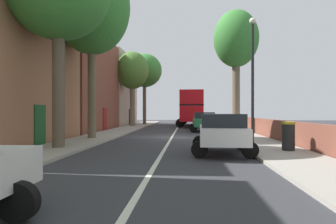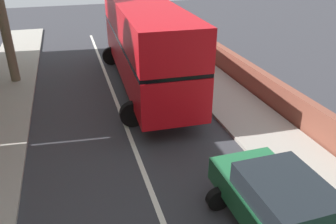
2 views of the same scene
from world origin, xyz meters
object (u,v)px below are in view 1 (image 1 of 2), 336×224
Objects in this scene: parked_car_white_right_2 at (222,131)px; lamppost_right at (253,70)px; street_tree_left_2 at (132,71)px; litter_bin_right at (288,136)px; street_tree_left_0 at (144,71)px; street_tree_left_6 at (92,7)px; double_decker_bus at (192,107)px; parked_car_green_right_0 at (204,121)px; street_tree_right_3 at (236,41)px.

parked_car_white_right_2 is 0.63× the size of lamppost_right.
parked_car_white_right_2 is at bearing -69.97° from street_tree_left_2.
litter_bin_right is at bearing -63.16° from street_tree_left_2.
street_tree_left_0 is 0.82× the size of street_tree_left_6.
street_tree_left_6 is at bearing -110.09° from double_decker_bus.
parked_car_green_right_0 reaches higher than parked_car_white_right_2.
street_tree_left_2 is at bearing 110.03° from parked_car_white_right_2.
street_tree_left_0 is 1.47× the size of lamppost_right.
double_decker_bus is 9.54× the size of litter_bin_right.
double_decker_bus is at bearing 98.65° from litter_bin_right.
parked_car_green_right_0 is 13.71m from parked_car_white_right_2.
street_tree_left_2 is 20.92m from lamppost_right.
street_tree_left_0 reaches higher than double_decker_bus.
street_tree_left_0 is 28.60m from litter_bin_right.
parked_car_green_right_0 is at bearing -85.55° from double_decker_bus.
street_tree_right_3 is 12.73m from litter_bin_right.
double_decker_bus reaches higher than parked_car_white_right_2.
parked_car_green_right_0 is (0.80, -10.29, -1.39)m from double_decker_bus.
street_tree_left_6 is at bearing -151.43° from street_tree_right_3.
parked_car_white_right_2 is 2.83m from litter_bin_right.
parked_car_white_right_2 is (0.80, -24.00, -1.41)m from double_decker_bus.
double_decker_bus is 1.23× the size of street_tree_left_0.
parked_car_green_right_0 is at bearing 89.99° from parked_car_white_right_2.
street_tree_left_2 is at bearing 116.84° from litter_bin_right.
parked_car_green_right_0 is 13.66m from litter_bin_right.
double_decker_bus is 1.35× the size of street_tree_left_2.
street_tree_right_3 is at bearing -44.32° from street_tree_left_2.
street_tree_right_3 reaches higher than street_tree_left_2.
street_tree_left_2 is 0.88× the size of street_tree_right_3.
double_decker_bus is 8.24m from street_tree_left_0.
parked_car_green_right_0 is at bearing 46.54° from street_tree_left_6.
litter_bin_right is at bearing -65.79° from lamppost_right.
litter_bin_right is (2.80, 0.34, -0.22)m from parked_car_white_right_2.
street_tree_left_6 is 9.39× the size of litter_bin_right.
parked_car_green_right_0 is 3.28× the size of litter_bin_right.
street_tree_left_6 reaches higher than lamppost_right.
street_tree_left_2 is (-7.68, 7.33, 5.40)m from parked_car_green_right_0.
lamppost_right reaches higher than double_decker_bus.
street_tree_left_2 reaches higher than litter_bin_right.
parked_car_green_right_0 is 7.25m from street_tree_right_3.
parked_car_green_right_0 is 0.62× the size of lamppost_right.
parked_car_white_right_2 is 28.03m from street_tree_left_0.
street_tree_right_3 reaches higher than parked_car_green_right_0.
street_tree_left_6 is 10.79m from lamppost_right.
street_tree_left_0 is 17.89m from street_tree_right_3.
litter_bin_right is at bearing -87.83° from street_tree_right_3.
parked_car_green_right_0 is 0.42× the size of street_tree_left_0.
street_tree_left_0 reaches higher than street_tree_left_2.
street_tree_right_3 is (9.45, -15.19, 0.20)m from street_tree_left_0.
street_tree_left_2 is at bearing 117.15° from lamppost_right.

